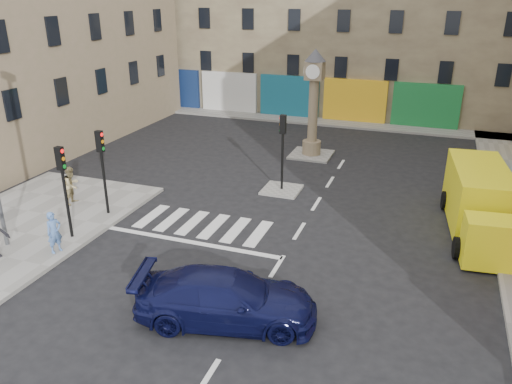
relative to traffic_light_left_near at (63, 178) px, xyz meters
The scene contains 14 objects.
ground 8.71m from the traffic_light_left_near, ahead, with size 120.00×120.00×0.00m, color black.
sidewalk_far 22.56m from the traffic_light_left_near, 78.94° to the left, with size 32.00×2.40×0.15m, color gray.
island_near 10.35m from the traffic_light_left_near, 51.07° to the left, with size 1.80×1.80×0.12m, color gray.
island_far 15.38m from the traffic_light_left_near, 65.46° to the left, with size 2.40×2.40×0.12m, color gray.
building_far 28.74m from the traffic_light_left_near, 81.21° to the left, with size 32.00×10.00×17.00m, color gray.
building_left 16.66m from the traffic_light_left_near, 132.20° to the left, with size 8.00×20.00×15.00m, color #866F58.
traffic_light_left_near is the anchor object (origin of this frame).
traffic_light_left_far 2.40m from the traffic_light_left_near, 90.00° to the left, with size 0.28×0.22×3.70m.
traffic_light_island 10.03m from the traffic_light_left_near, 51.07° to the left, with size 0.28×0.22×3.70m.
clock_pillar 15.19m from the traffic_light_left_near, 65.45° to the left, with size 1.20×1.20×6.10m.
navy_sedan 8.48m from the traffic_light_left_near, 19.13° to the right, with size 2.19×5.39×1.56m, color black.
yellow_van 16.46m from the traffic_light_left_near, 22.88° to the left, with size 2.89×7.06×2.50m.
pedestrian_blue 2.08m from the traffic_light_left_near, 76.09° to the right, with size 0.58×0.38×1.60m, color #5179BB.
pedestrian_tan 3.86m from the traffic_light_left_near, 127.15° to the left, with size 0.85×0.66×1.74m, color tan.
Camera 1 is at (4.59, -13.94, 9.24)m, focal length 35.00 mm.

